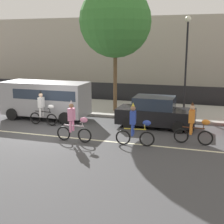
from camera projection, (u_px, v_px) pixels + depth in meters
ground_plane at (48, 132)px, 15.70m from camera, size 80.00×80.00×0.00m
road_centre_line at (43, 135)px, 15.23m from camera, size 36.00×0.14×0.01m
sidewalk_curb at (94, 107)px, 21.74m from camera, size 60.00×5.00×0.15m
fence_line at (107, 92)px, 24.30m from camera, size 40.00×0.08×1.40m
building_backdrop at (105, 54)px, 32.65m from camera, size 28.00×8.00×6.72m
parade_cyclist_zebra at (43, 110)px, 16.94m from camera, size 1.72×0.50×1.92m
parade_cyclist_pink at (74, 124)px, 14.06m from camera, size 1.72×0.50×1.92m
parade_cyclist_cobalt at (135, 127)px, 13.49m from camera, size 1.72×0.50×1.92m
parade_cyclist_orange at (194, 126)px, 13.69m from camera, size 1.72×0.50×1.92m
parked_van_grey at (47, 97)px, 18.37m from camera, size 5.00×2.22×2.18m
parked_car_black at (155, 113)px, 16.58m from camera, size 4.10×1.92×1.64m
street_lamp_post at (187, 50)px, 19.12m from camera, size 0.36×0.36×5.86m
street_tree_near_lamp at (115, 21)px, 18.94m from camera, size 4.42×4.42×7.77m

